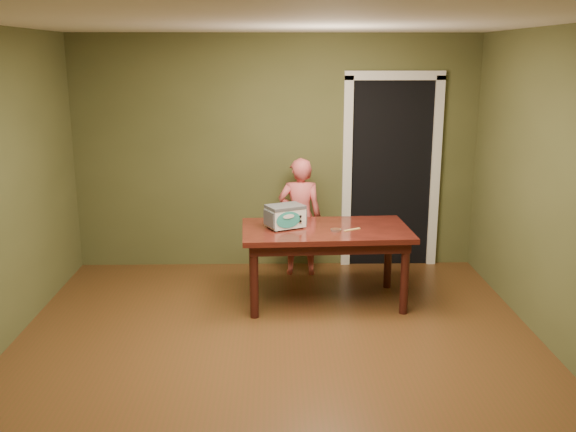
{
  "coord_description": "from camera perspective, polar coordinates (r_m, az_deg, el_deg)",
  "views": [
    {
      "loc": [
        -0.02,
        -4.62,
        2.36
      ],
      "look_at": [
        0.1,
        1.0,
        0.95
      ],
      "focal_mm": 40.0,
      "sensor_mm": 36.0,
      "label": 1
    }
  ],
  "objects": [
    {
      "name": "child",
      "position": [
        6.99,
        1.07,
        -0.07
      ],
      "size": [
        0.48,
        0.32,
        1.3
      ],
      "primitive_type": "imported",
      "rotation": [
        0.0,
        0.0,
        3.13
      ],
      "color": "#E15C5D",
      "rests_on": "floor"
    },
    {
      "name": "floor",
      "position": [
        5.19,
        -0.91,
        -12.98
      ],
      "size": [
        5.0,
        5.0,
        0.0
      ],
      "primitive_type": "plane",
      "color": "#573018",
      "rests_on": "ground"
    },
    {
      "name": "spatula",
      "position": [
        6.12,
        5.72,
        -1.2
      ],
      "size": [
        0.17,
        0.11,
        0.01
      ],
      "primitive_type": "cube",
      "rotation": [
        0.0,
        0.0,
        0.53
      ],
      "color": "#E9BF65",
      "rests_on": "dining_table"
    },
    {
      "name": "baking_pan",
      "position": [
        6.07,
        4.28,
        -1.24
      ],
      "size": [
        0.1,
        0.1,
        0.02
      ],
      "color": "silver",
      "rests_on": "dining_table"
    },
    {
      "name": "room_shell",
      "position": [
        4.67,
        -1.0,
        6.02
      ],
      "size": [
        4.52,
        5.02,
        2.61
      ],
      "color": "brown",
      "rests_on": "ground"
    },
    {
      "name": "dining_table",
      "position": [
        6.2,
        3.37,
        -1.97
      ],
      "size": [
        1.64,
        0.97,
        0.75
      ],
      "rotation": [
        0.0,
        0.0,
        0.05
      ],
      "color": "#39120D",
      "rests_on": "floor"
    },
    {
      "name": "doorway",
      "position": [
        7.63,
        8.74,
        4.08
      ],
      "size": [
        1.1,
        0.66,
        2.25
      ],
      "color": "black",
      "rests_on": "ground"
    },
    {
      "name": "toy_oven",
      "position": [
        6.14,
        -0.24,
        0.04
      ],
      "size": [
        0.42,
        0.36,
        0.22
      ],
      "rotation": [
        0.0,
        0.0,
        0.45
      ],
      "color": "#4C4F54",
      "rests_on": "dining_table"
    }
  ]
}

